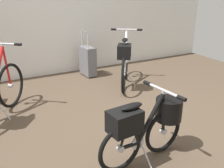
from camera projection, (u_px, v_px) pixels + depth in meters
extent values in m
plane|color=brown|center=(119.00, 132.00, 2.98)|extent=(6.94, 6.94, 0.00)
torus|color=black|center=(163.00, 131.00, 2.56)|extent=(0.46, 0.09, 0.46)
cylinder|color=#B7B7BC|center=(163.00, 131.00, 2.56)|extent=(0.06, 0.06, 0.06)
torus|color=black|center=(120.00, 149.00, 2.29)|extent=(0.46, 0.09, 0.46)
cylinder|color=#B7B7BC|center=(120.00, 149.00, 2.29)|extent=(0.06, 0.06, 0.06)
cylinder|color=black|center=(129.00, 146.00, 2.34)|extent=(0.20, 0.06, 0.05)
cylinder|color=black|center=(150.00, 118.00, 2.39)|extent=(0.32, 0.08, 0.45)
cylinder|color=black|center=(135.00, 126.00, 2.31)|extent=(0.12, 0.05, 0.38)
cylinder|color=black|center=(129.00, 146.00, 2.34)|extent=(0.20, 0.05, 0.04)
cylinder|color=black|center=(163.00, 113.00, 2.48)|extent=(0.07, 0.04, 0.41)
cylinder|color=black|center=(126.00, 129.00, 2.25)|extent=(0.14, 0.04, 0.37)
ellipsoid|color=black|center=(132.00, 106.00, 2.21)|extent=(0.23, 0.11, 0.05)
cylinder|color=#B7B7BC|center=(163.00, 92.00, 2.39)|extent=(0.03, 0.03, 0.04)
cylinder|color=#B7B7BC|center=(163.00, 90.00, 2.38)|extent=(0.07, 0.44, 0.03)
cylinder|color=black|center=(182.00, 98.00, 2.21)|extent=(0.05, 0.09, 0.04)
cylinder|color=black|center=(147.00, 83.00, 2.55)|extent=(0.05, 0.09, 0.04)
cylinder|color=#B7B7BC|center=(138.00, 143.00, 2.40)|extent=(0.14, 0.03, 0.14)
cylinder|color=#B7B7BC|center=(147.00, 157.00, 2.39)|extent=(0.04, 0.19, 0.22)
cylinder|color=black|center=(169.00, 109.00, 2.51)|extent=(0.29, 0.29, 0.22)
cube|color=black|center=(125.00, 121.00, 2.22)|extent=(0.30, 0.23, 0.20)
torus|color=black|center=(126.00, 62.00, 4.63)|extent=(0.37, 0.52, 0.60)
cylinder|color=#B7B7BC|center=(126.00, 62.00, 4.63)|extent=(0.07, 0.08, 0.06)
torus|color=black|center=(124.00, 74.00, 3.99)|extent=(0.37, 0.52, 0.60)
cylinder|color=#B7B7BC|center=(124.00, 74.00, 3.99)|extent=(0.07, 0.08, 0.06)
cylinder|color=silver|center=(124.00, 72.00, 4.11)|extent=(0.18, 0.24, 0.05)
cylinder|color=silver|center=(126.00, 51.00, 4.31)|extent=(0.26, 0.36, 0.58)
cylinder|color=silver|center=(125.00, 56.00, 4.10)|extent=(0.11, 0.14, 0.50)
cylinder|color=silver|center=(124.00, 72.00, 4.11)|extent=(0.17, 0.23, 0.04)
cylinder|color=silver|center=(126.00, 47.00, 4.51)|extent=(0.07, 0.09, 0.54)
cylinder|color=silver|center=(124.00, 58.00, 3.97)|extent=(0.11, 0.16, 0.49)
ellipsoid|color=black|center=(125.00, 40.00, 3.95)|extent=(0.20, 0.23, 0.05)
cylinder|color=#B7B7BC|center=(127.00, 31.00, 4.38)|extent=(0.03, 0.03, 0.04)
cylinder|color=#B7B7BC|center=(127.00, 30.00, 4.37)|extent=(0.38, 0.27, 0.03)
cylinder|color=black|center=(140.00, 30.00, 4.35)|extent=(0.09, 0.08, 0.04)
cylinder|color=black|center=(114.00, 29.00, 4.39)|extent=(0.09, 0.08, 0.04)
cylinder|color=#B7B7BC|center=(125.00, 70.00, 4.24)|extent=(0.09, 0.12, 0.14)
cylinder|color=#B7B7BC|center=(130.00, 78.00, 4.33)|extent=(0.17, 0.12, 0.28)
cube|color=black|center=(124.00, 51.00, 3.91)|extent=(0.32, 0.34, 0.20)
torus|color=black|center=(11.00, 85.00, 3.52)|extent=(0.41, 0.50, 0.61)
cylinder|color=#B7B7BC|center=(11.00, 85.00, 3.52)|extent=(0.08, 0.08, 0.06)
cylinder|color=red|center=(7.00, 67.00, 3.40)|extent=(0.08, 0.08, 0.55)
cylinder|color=#B7B7BC|center=(2.00, 45.00, 3.27)|extent=(0.03, 0.03, 0.04)
cylinder|color=#B7B7BC|center=(2.00, 44.00, 3.26)|extent=(0.36, 0.29, 0.03)
cylinder|color=black|center=(18.00, 44.00, 3.22)|extent=(0.09, 0.08, 0.04)
cylinder|color=#B7B7BC|center=(3.00, 109.00, 3.21)|extent=(0.16, 0.13, 0.28)
cube|color=slate|center=(88.00, 61.00, 4.76)|extent=(0.21, 0.37, 0.52)
cylinder|color=#B7B7BC|center=(88.00, 41.00, 4.50)|extent=(0.02, 0.02, 0.28)
cylinder|color=#B7B7BC|center=(82.00, 39.00, 4.68)|extent=(0.02, 0.02, 0.28)
cylinder|color=slate|center=(85.00, 32.00, 4.54)|extent=(0.04, 0.23, 0.02)
cylinder|color=black|center=(94.00, 76.00, 4.78)|extent=(0.04, 0.02, 0.04)
cylinder|color=black|center=(88.00, 72.00, 4.97)|extent=(0.04, 0.02, 0.04)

